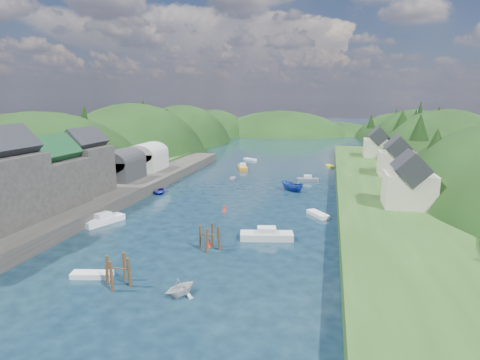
% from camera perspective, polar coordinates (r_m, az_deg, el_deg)
% --- Properties ---
extents(ground, '(600.00, 600.00, 0.00)m').
position_cam_1_polar(ground, '(93.03, 2.99, 0.23)').
color(ground, black).
rests_on(ground, ground).
extents(hillside_left, '(44.00, 245.56, 52.00)m').
position_cam_1_polar(hillside_left, '(132.44, -14.67, -0.28)').
color(hillside_left, black).
rests_on(hillside_left, ground).
extents(hillside_right, '(36.00, 245.56, 48.00)m').
position_cam_1_polar(hillside_right, '(121.43, 26.55, -1.89)').
color(hillside_right, black).
rests_on(hillside_right, ground).
extents(far_hills, '(103.00, 68.00, 44.00)m').
position_cam_1_polar(far_hills, '(216.36, 8.88, 3.68)').
color(far_hills, black).
rests_on(far_hills, ground).
extents(hill_trees, '(90.94, 149.81, 12.73)m').
position_cam_1_polar(hill_trees, '(105.85, 5.09, 7.65)').
color(hill_trees, black).
rests_on(hill_trees, ground).
extents(quay_left, '(12.00, 110.00, 2.00)m').
position_cam_1_polar(quay_left, '(73.73, -19.99, -2.68)').
color(quay_left, '#2D2B28').
rests_on(quay_left, ground).
extents(terrace_left_grass, '(12.00, 110.00, 2.50)m').
position_cam_1_polar(terrace_left_grass, '(77.64, -24.36, -2.13)').
color(terrace_left_grass, '#234719').
rests_on(terrace_left_grass, ground).
extents(quayside_buildings, '(8.00, 35.84, 12.90)m').
position_cam_1_polar(quayside_buildings, '(63.08, -28.52, -0.04)').
color(quayside_buildings, '#2D2B28').
rests_on(quayside_buildings, quay_left).
extents(boat_sheds, '(7.00, 21.00, 7.50)m').
position_cam_1_polar(boat_sheds, '(90.04, -14.78, 2.89)').
color(boat_sheds, '#2D2D30').
rests_on(boat_sheds, quay_left).
extents(terrace_right, '(16.00, 120.00, 2.40)m').
position_cam_1_polar(terrace_right, '(82.29, 19.18, -1.05)').
color(terrace_right, '#234719').
rests_on(terrace_right, ground).
extents(right_bank_cottages, '(9.00, 59.24, 8.41)m').
position_cam_1_polar(right_bank_cottages, '(90.03, 20.71, 2.89)').
color(right_bank_cottages, beige).
rests_on(right_bank_cottages, terrace_right).
extents(piling_cluster_near, '(2.92, 2.75, 3.58)m').
position_cam_1_polar(piling_cluster_near, '(42.37, -16.94, -12.63)').
color(piling_cluster_near, '#382314').
rests_on(piling_cluster_near, ground).
extents(piling_cluster_far, '(2.86, 2.70, 3.63)m').
position_cam_1_polar(piling_cluster_far, '(49.72, -4.34, -8.45)').
color(piling_cluster_far, '#382314').
rests_on(piling_cluster_far, ground).
extents(channel_buoy_near, '(0.70, 0.70, 1.10)m').
position_cam_1_polar(channel_buoy_near, '(50.76, -4.38, -8.94)').
color(channel_buoy_near, red).
rests_on(channel_buoy_near, ground).
extents(channel_buoy_far, '(0.70, 0.70, 1.10)m').
position_cam_1_polar(channel_buoy_far, '(65.99, -2.24, -4.06)').
color(channel_buoy_far, red).
rests_on(channel_buoy_far, ground).
extents(moored_boats, '(36.29, 95.50, 2.05)m').
position_cam_1_polar(moored_boats, '(65.93, -4.34, -3.99)').
color(moored_boats, silver).
rests_on(moored_boats, ground).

